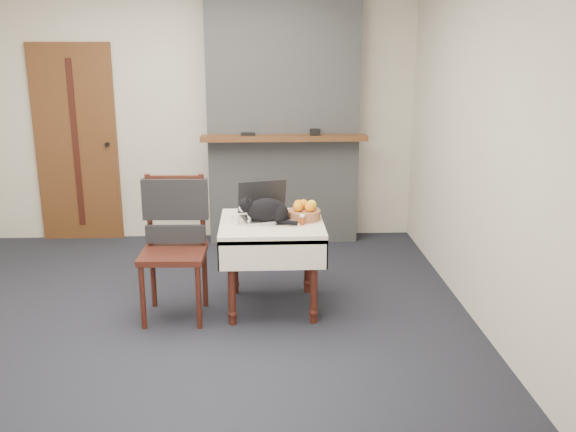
# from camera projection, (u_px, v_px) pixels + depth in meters

# --- Properties ---
(ground) EXTENTS (4.50, 4.50, 0.00)m
(ground) POSITION_uv_depth(u_px,v_px,m) (176.00, 313.00, 4.93)
(ground) COLOR black
(ground) RESTS_ON ground
(room_shell) EXTENTS (4.52, 4.01, 2.61)m
(room_shell) POSITION_uv_depth(u_px,v_px,m) (173.00, 76.00, 4.90)
(room_shell) COLOR beige
(room_shell) RESTS_ON ground
(door) EXTENTS (0.82, 0.10, 2.00)m
(door) POSITION_uv_depth(u_px,v_px,m) (76.00, 144.00, 6.51)
(door) COLOR brown
(door) RESTS_ON ground
(chimney) EXTENTS (1.62, 0.48, 2.60)m
(chimney) POSITION_uv_depth(u_px,v_px,m) (283.00, 115.00, 6.40)
(chimney) COLOR gray
(chimney) RESTS_ON ground
(side_table) EXTENTS (0.78, 0.78, 0.70)m
(side_table) POSITION_uv_depth(u_px,v_px,m) (272.00, 236.00, 4.89)
(side_table) COLOR #39160F
(side_table) RESTS_ON ground
(laptop) EXTENTS (0.45, 0.41, 0.28)m
(laptop) POSITION_uv_depth(u_px,v_px,m) (265.00, 209.00, 4.93)
(laptop) COLOR #B7B7BC
(laptop) RESTS_ON side_table
(cat) EXTENTS (0.44, 0.21, 0.22)m
(cat) POSITION_uv_depth(u_px,v_px,m) (267.00, 211.00, 4.80)
(cat) COLOR black
(cat) RESTS_ON side_table
(cream_jar) EXTENTS (0.06, 0.06, 0.07)m
(cream_jar) POSITION_uv_depth(u_px,v_px,m) (235.00, 219.00, 4.79)
(cream_jar) COLOR silver
(cream_jar) RESTS_ON side_table
(pill_bottle) EXTENTS (0.04, 0.04, 0.08)m
(pill_bottle) POSITION_uv_depth(u_px,v_px,m) (302.00, 220.00, 4.76)
(pill_bottle) COLOR #963812
(pill_bottle) RESTS_ON side_table
(fruit_basket) EXTENTS (0.25, 0.25, 0.14)m
(fruit_basket) POSITION_uv_depth(u_px,v_px,m) (304.00, 212.00, 4.91)
(fruit_basket) COLOR #A36542
(fruit_basket) RESTS_ON side_table
(desk_clutter) EXTENTS (0.14, 0.02, 0.01)m
(desk_clutter) POSITION_uv_depth(u_px,v_px,m) (290.00, 221.00, 4.86)
(desk_clutter) COLOR black
(desk_clutter) RESTS_ON side_table
(chair) EXTENTS (0.50, 0.49, 1.06)m
(chair) POSITION_uv_depth(u_px,v_px,m) (175.00, 227.00, 4.80)
(chair) COLOR #39160F
(chair) RESTS_ON ground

